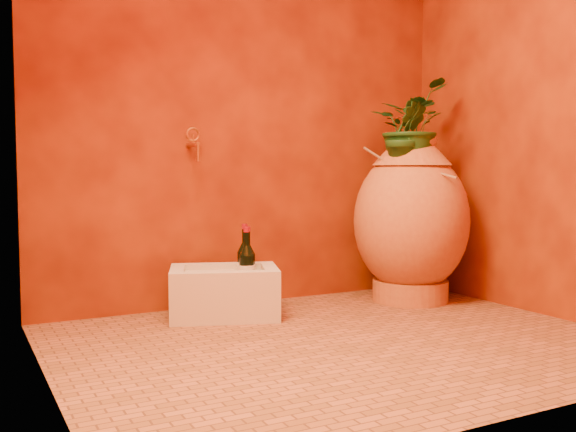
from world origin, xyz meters
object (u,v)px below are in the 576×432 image
stone_basin (224,293)px  wine_bottle_a (248,267)px  wine_bottle_b (245,265)px  wine_bottle_c (247,268)px  amphora (411,220)px  wall_tap (194,143)px

stone_basin → wine_bottle_a: 0.19m
wine_bottle_b → wine_bottle_c: (-0.03, -0.08, -0.00)m
amphora → wine_bottle_c: 1.06m
amphora → wine_bottle_a: 1.04m
stone_basin → wine_bottle_c: 0.18m
wall_tap → stone_basin: bearing=-65.1°
amphora → wine_bottle_c: bearing=176.9°
stone_basin → wine_bottle_b: bearing=6.7°
wine_bottle_a → wine_bottle_c: wine_bottle_a is taller
amphora → stone_basin: size_ratio=1.48×
wine_bottle_b → wall_tap: bearing=140.4°
wine_bottle_b → stone_basin: bearing=-173.3°
wine_bottle_a → wall_tap: (-0.21, 0.23, 0.66)m
wine_bottle_a → wine_bottle_c: bearing=-124.1°
wine_bottle_a → wine_bottle_b: size_ratio=0.97×
amphora → stone_basin: bearing=173.9°
wine_bottle_c → wine_bottle_b: bearing=72.3°
wine_bottle_c → wall_tap: 0.73m
amphora → wine_bottle_c: (-1.03, 0.06, -0.22)m
wine_bottle_c → wine_bottle_a: bearing=55.9°
wine_bottle_a → wine_bottle_b: (0.01, 0.05, 0.00)m
stone_basin → wine_bottle_a: (0.12, -0.04, 0.14)m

